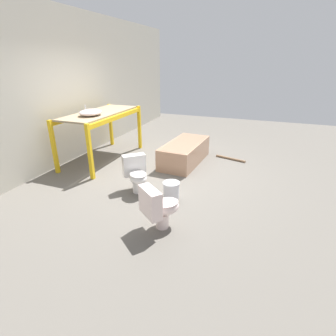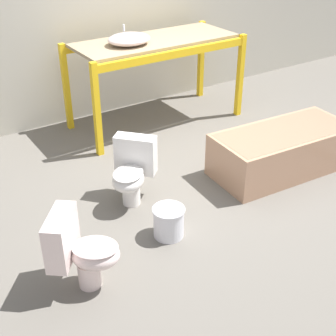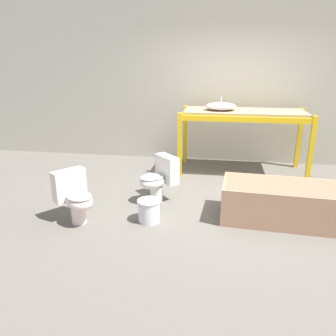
# 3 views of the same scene
# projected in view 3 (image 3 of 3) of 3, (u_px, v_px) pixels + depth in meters

# --- Properties ---
(ground_plane) EXTENTS (12.00, 12.00, 0.00)m
(ground_plane) POSITION_uv_depth(u_px,v_px,m) (225.00, 201.00, 4.65)
(ground_plane) COLOR #666059
(warehouse_wall_rear) EXTENTS (10.80, 0.08, 3.20)m
(warehouse_wall_rear) POSITION_uv_depth(u_px,v_px,m) (229.00, 77.00, 6.09)
(warehouse_wall_rear) COLOR #B2AD9E
(warehouse_wall_rear) RESTS_ON ground_plane
(shelving_rack) EXTENTS (2.16, 0.93, 1.09)m
(shelving_rack) POSITION_uv_depth(u_px,v_px,m) (244.00, 119.00, 5.59)
(shelving_rack) COLOR yellow
(shelving_rack) RESTS_ON ground_plane
(sink_basin) EXTENTS (0.52, 0.43, 0.21)m
(sink_basin) POSITION_uv_depth(u_px,v_px,m) (221.00, 106.00, 5.53)
(sink_basin) COLOR silver
(sink_basin) RESTS_ON shelving_rack
(bathtub_main) EXTENTS (1.57, 0.79, 0.47)m
(bathtub_main) POSITION_uv_depth(u_px,v_px,m) (286.00, 200.00, 4.01)
(bathtub_main) COLOR tan
(bathtub_main) RESTS_ON ground_plane
(toilet_near) EXTENTS (0.61, 0.58, 0.64)m
(toilet_near) POSITION_uv_depth(u_px,v_px,m) (75.00, 196.00, 3.96)
(toilet_near) COLOR silver
(toilet_near) RESTS_ON ground_plane
(toilet_far) EXTENTS (0.60, 0.59, 0.64)m
(toilet_far) POSITION_uv_depth(u_px,v_px,m) (159.00, 177.00, 4.57)
(toilet_far) COLOR white
(toilet_far) RESTS_ON ground_plane
(bucket_white) EXTENTS (0.29, 0.29, 0.28)m
(bucket_white) POSITION_uv_depth(u_px,v_px,m) (149.00, 210.00, 4.03)
(bucket_white) COLOR silver
(bucket_white) RESTS_ON ground_plane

